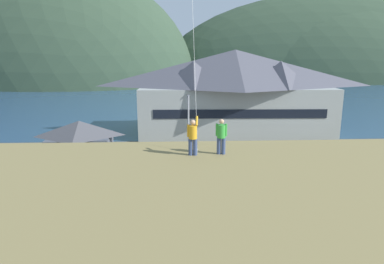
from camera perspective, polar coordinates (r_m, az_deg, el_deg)
The scene contains 21 objects.
ground_plane at distance 25.17m, azimuth -2.62°, elevation -11.87°, with size 600.00×600.00×0.00m, color #66604C.
parking_lot_pad at distance 29.76m, azimuth -2.62°, elevation -7.73°, with size 40.00×20.00×0.10m, color gray.
bay_water at distance 83.50m, azimuth -2.63°, elevation 5.73°, with size 360.00×84.00×0.03m, color navy.
far_hill_east_peak at distance 137.80m, azimuth -19.23°, elevation 7.90°, with size 91.67×65.43×81.78m, color #334733.
far_hill_center_saddle at distance 155.97m, azimuth 22.50°, elevation 8.15°, with size 145.95×44.58×70.61m, color #334733.
far_hill_far_shoulder at distance 156.68m, azimuth 23.42°, elevation 8.09°, with size 112.68×48.34×65.24m, color #334733.
harbor_lodge at distance 46.07m, azimuth 7.28°, elevation 7.20°, with size 26.84×12.38×11.26m.
storage_shed_near_lot at distance 32.67m, azimuth -18.43°, elevation -2.09°, with size 6.17×4.82×4.72m.
wharf_dock at distance 57.69m, azimuth -0.74°, elevation 2.80°, with size 3.20×10.22×0.70m.
moored_boat_wharfside at distance 60.06m, azimuth -3.97°, elevation 3.53°, with size 2.11×6.18×2.16m.
moored_boat_outer_mooring at distance 60.08m, azimuth 2.33°, elevation 3.56°, with size 2.50×6.23×2.16m.
moored_boat_inner_slip at distance 58.15m, azimuth -3.94°, elevation 3.22°, with size 2.43×5.89×2.16m.
parked_car_back_row_right at distance 26.72m, azimuth 11.25°, elevation -8.12°, with size 4.22×2.09×1.82m.
parked_car_back_row_left at distance 32.24m, azimuth 17.97°, elevation -4.82°, with size 4.24×2.12×1.82m.
parked_car_front_row_end at distance 25.61m, azimuth -20.24°, elevation -9.66°, with size 4.31×2.28×1.82m.
parked_car_mid_row_near at distance 33.81m, azimuth -29.00°, elevation -5.03°, with size 4.32×2.29×1.82m.
parked_car_mid_row_center at distance 31.74m, azimuth -8.03°, elevation -4.57°, with size 4.33×2.31×1.82m.
parked_car_lone_by_shed at distance 26.38m, azimuth -8.00°, elevation -8.27°, with size 4.25×2.16×1.82m.
parking_light_pole at distance 34.08m, azimuth -0.61°, elevation 1.67°, with size 0.24×0.78×6.50m.
person_kite_flyer at distance 15.97m, azimuth 0.13°, elevation -0.68°, with size 0.55×0.64×1.86m.
person_companion at distance 16.22m, azimuth 5.01°, elevation -0.58°, with size 0.54×0.40×1.74m.
Camera 1 is at (0.10, -22.83, 10.59)m, focal length 31.33 mm.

